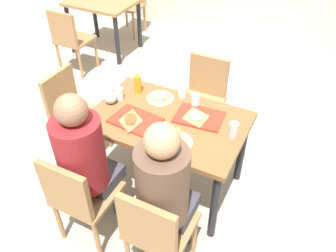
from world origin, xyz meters
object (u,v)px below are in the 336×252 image
object	(u,v)px
person_in_brown_jacket	(165,188)
tray_red_far	(199,117)
condiment_bottle	(138,84)
paper_plate_center	(160,98)
main_table	(168,128)
person_in_red	(86,157)
plastic_cup_b	(150,141)
soda_can	(233,130)
chair_near_right	(155,230)
chair_far_side	(204,93)
tray_red_near	(135,120)
pizza_slice_c	(160,96)
plastic_cup_d	(196,100)
pizza_slice_d	(174,141)
foil_bundle	(111,98)
background_table	(103,9)
background_chair_far	(131,0)
plastic_cup_a	(183,91)
background_chair_near	(70,38)
paper_plate_near_edge	(177,142)
chair_left_end	(72,109)
pizza_slice_b	(196,116)
plastic_cup_c	(119,94)
chair_near_left	(79,196)
pizza_slice_a	(131,119)

from	to	relation	value
person_in_brown_jacket	tray_red_far	size ratio (longest dim) A/B	3.47
condiment_bottle	paper_plate_center	bearing A→B (deg)	0.00
main_table	person_in_red	world-z (taller)	person_in_red
plastic_cup_b	soda_can	world-z (taller)	soda_can
chair_near_right	chair_far_side	bearing A→B (deg)	100.92
tray_red_near	pizza_slice_c	world-z (taller)	pizza_slice_c
plastic_cup_d	condiment_bottle	xyz separation A→B (m)	(-0.51, -0.04, 0.03)
pizza_slice_d	foil_bundle	world-z (taller)	foil_bundle
condiment_bottle	background_table	bearing A→B (deg)	132.70
background_chair_far	condiment_bottle	bearing A→B (deg)	-57.20
plastic_cup_a	background_chair_near	xyz separation A→B (m)	(-1.92, 0.85, -0.28)
paper_plate_near_edge	chair_near_right	bearing A→B (deg)	-77.97
tray_red_far	chair_left_end	bearing A→B (deg)	-174.42
chair_far_side	person_in_red	xyz separation A→B (m)	(-0.30, -1.40, 0.25)
plastic_cup_d	condiment_bottle	size ratio (longest dim) A/B	0.62
main_table	chair_near_right	size ratio (longest dim) A/B	1.42
pizza_slice_b	background_table	distance (m)	2.81
person_in_red	background_chair_far	distance (m)	3.68
condiment_bottle	foil_bundle	xyz separation A→B (m)	(-0.12, -0.23, -0.03)
person_in_brown_jacket	paper_plate_near_edge	xyz separation A→B (m)	(-0.12, 0.42, -0.01)
paper_plate_near_edge	pizza_slice_c	size ratio (longest dim) A/B	0.96
plastic_cup_a	plastic_cup_c	xyz separation A→B (m)	(-0.45, -0.27, 0.00)
main_table	plastic_cup_a	distance (m)	0.36
pizza_slice_b	foil_bundle	xyz separation A→B (m)	(-0.70, -0.11, 0.03)
pizza_slice_b	condiment_bottle	xyz separation A→B (m)	(-0.58, 0.12, 0.06)
chair_near_left	background_chair_far	distance (m)	3.80
condiment_bottle	main_table	bearing A→B (deg)	-28.79
chair_left_end	main_table	bearing A→B (deg)	0.00
chair_near_right	person_in_brown_jacket	xyz separation A→B (m)	(-0.00, 0.14, 0.25)
chair_near_right	plastic_cup_b	xyz separation A→B (m)	(-0.27, 0.44, 0.28)
foil_bundle	background_chair_near	xyz separation A→B (m)	(-1.45, 1.20, -0.28)
pizza_slice_a	pizza_slice_b	size ratio (longest dim) A/B	1.02
condiment_bottle	chair_near_right	bearing A→B (deg)	-55.17
pizza_slice_c	tray_red_far	bearing A→B (deg)	-14.57
chair_near_left	condiment_bottle	xyz separation A→B (m)	(-0.09, 0.98, 0.31)
person_in_brown_jacket	soda_can	distance (m)	0.68
pizza_slice_a	plastic_cup_b	distance (m)	0.31
plastic_cup_c	soda_can	size ratio (longest dim) A/B	0.82
chair_near_right	background_table	world-z (taller)	chair_near_right
plastic_cup_d	foil_bundle	xyz separation A→B (m)	(-0.62, -0.27, 0.00)
main_table	background_chair_far	size ratio (longest dim) A/B	1.42
chair_near_right	person_in_red	xyz separation A→B (m)	(-0.59, 0.14, 0.25)
plastic_cup_a	background_chair_far	xyz separation A→B (m)	(-1.92, 2.32, -0.28)
pizza_slice_d	background_table	bearing A→B (deg)	134.76
main_table	foil_bundle	xyz separation A→B (m)	(-0.51, -0.02, 0.15)
condiment_bottle	background_table	distance (m)	2.32
tray_red_far	pizza_slice_c	world-z (taller)	pizza_slice_c
chair_left_end	paper_plate_center	xyz separation A→B (m)	(0.80, 0.21, 0.24)
foil_bundle	soda_can	bearing A→B (deg)	2.19
chair_near_left	pizza_slice_a	world-z (taller)	chair_near_left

